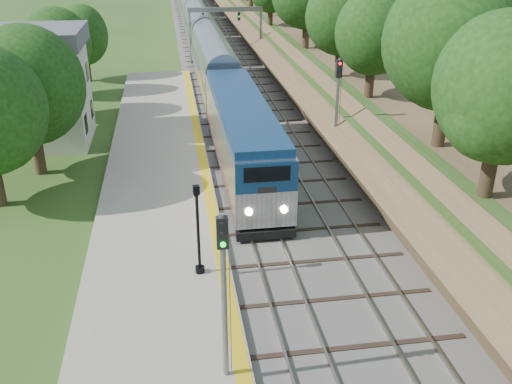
{
  "coord_description": "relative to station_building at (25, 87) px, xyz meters",
  "views": [
    {
      "loc": [
        -4.17,
        -10.66,
        13.81
      ],
      "look_at": [
        -0.5,
        13.13,
        2.8
      ],
      "focal_mm": 40.0,
      "sensor_mm": 36.0,
      "label": 1
    }
  ],
  "objects": [
    {
      "name": "trackbed",
      "position": [
        16.0,
        30.0,
        -4.02
      ],
      "size": [
        9.5,
        170.0,
        0.28
      ],
      "color": "#4C4944",
      "rests_on": "ground"
    },
    {
      "name": "platform",
      "position": [
        8.8,
        -14.0,
        -3.9
      ],
      "size": [
        6.4,
        68.0,
        0.38
      ],
      "primitive_type": "cube",
      "color": "gray",
      "rests_on": "ground"
    },
    {
      "name": "yellow_stripe",
      "position": [
        11.65,
        -14.0,
        -3.7
      ],
      "size": [
        0.55,
        68.0,
        0.01
      ],
      "primitive_type": "cube",
      "color": "gold",
      "rests_on": "platform"
    },
    {
      "name": "embankment",
      "position": [
        24.35,
        30.0,
        -2.14
      ],
      "size": [
        10.64,
        170.0,
        11.7
      ],
      "color": "brown",
      "rests_on": "ground"
    },
    {
      "name": "station_building",
      "position": [
        0.0,
        0.0,
        0.0
      ],
      "size": [
        8.6,
        6.6,
        8.0
      ],
      "color": "beige",
      "rests_on": "ground"
    },
    {
      "name": "signal_gantry",
      "position": [
        16.47,
        24.99,
        0.73
      ],
      "size": [
        8.4,
        0.38,
        6.2
      ],
      "color": "slate",
      "rests_on": "ground"
    },
    {
      "name": "trees_behind_platform",
      "position": [
        2.83,
        -9.33,
        0.44
      ],
      "size": [
        7.82,
        53.32,
        7.21
      ],
      "color": "#332316",
      "rests_on": "ground"
    },
    {
      "name": "train",
      "position": [
        14.0,
        42.09,
        -1.83
      ],
      "size": [
        3.0,
        120.16,
        4.4
      ],
      "color": "black",
      "rests_on": "trackbed"
    },
    {
      "name": "lamppost_far",
      "position": [
        10.63,
        -19.53,
        -1.88
      ],
      "size": [
        0.41,
        0.41,
        4.1
      ],
      "color": "black",
      "rests_on": "platform"
    },
    {
      "name": "signal_platform",
      "position": [
        11.1,
        -25.92,
        -0.03
      ],
      "size": [
        0.35,
        0.28,
        5.98
      ],
      "color": "slate",
      "rests_on": "platform"
    },
    {
      "name": "signal_farside",
      "position": [
        20.2,
        -6.92,
        0.11
      ],
      "size": [
        0.37,
        0.29,
        6.68
      ],
      "color": "slate",
      "rests_on": "ground"
    }
  ]
}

